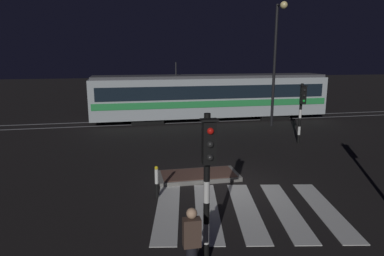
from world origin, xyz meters
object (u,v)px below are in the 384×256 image
at_px(street_lamp_trackside_right, 277,51).
at_px(pedestrian_waiting_at_kerb, 192,246).
at_px(traffic_light_corner_far_right, 302,104).
at_px(tram, 211,96).
at_px(bollard_island_edge, 157,182).
at_px(traffic_light_kerb_mid_left, 208,169).

bearing_deg(street_lamp_trackside_right, pedestrian_waiting_at_kerb, -120.07).
relative_size(street_lamp_trackside_right, pedestrian_waiting_at_kerb, 4.55).
bearing_deg(traffic_light_corner_far_right, street_lamp_trackside_right, 84.20).
distance_m(tram, bollard_island_edge, 14.11).
relative_size(traffic_light_kerb_mid_left, bollard_island_edge, 3.15).
distance_m(traffic_light_kerb_mid_left, street_lamp_trackside_right, 16.17).
relative_size(traffic_light_kerb_mid_left, tram, 0.21).
distance_m(traffic_light_corner_far_right, bollard_island_edge, 10.06).
distance_m(street_lamp_trackside_right, tram, 5.62).
bearing_deg(traffic_light_kerb_mid_left, street_lamp_trackside_right, 60.34).
relative_size(traffic_light_corner_far_right, pedestrian_waiting_at_kerb, 1.87).
bearing_deg(tram, street_lamp_trackside_right, -42.61).
bearing_deg(tram, traffic_light_corner_far_right, -68.12).
bearing_deg(pedestrian_waiting_at_kerb, bollard_island_edge, 93.52).
xyz_separation_m(tram, bollard_island_edge, (-5.21, -13.06, -1.19)).
height_order(tram, pedestrian_waiting_at_kerb, tram).
height_order(street_lamp_trackside_right, bollard_island_edge, street_lamp_trackside_right).
relative_size(tram, bollard_island_edge, 15.34).
height_order(traffic_light_corner_far_right, traffic_light_kerb_mid_left, traffic_light_kerb_mid_left).
bearing_deg(traffic_light_corner_far_right, traffic_light_kerb_mid_left, -127.95).
bearing_deg(traffic_light_corner_far_right, tram, 111.88).
bearing_deg(street_lamp_trackside_right, traffic_light_kerb_mid_left, -119.66).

